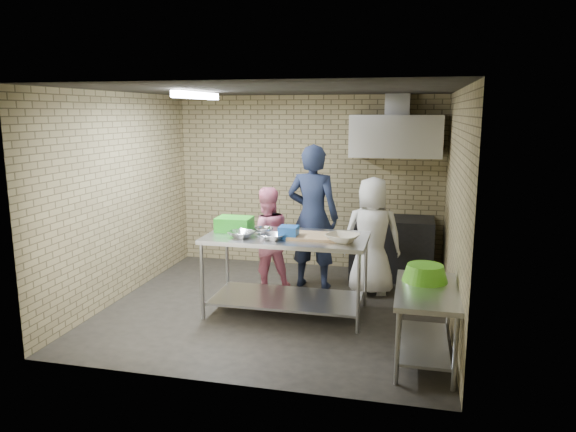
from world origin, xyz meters
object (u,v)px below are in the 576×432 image
(blue_tub, at_px, (289,232))
(bottle_green, at_px, (428,142))
(man_navy, at_px, (313,217))
(woman_white, at_px, (372,236))
(stove, at_px, (392,248))
(green_crate, at_px, (234,224))
(prep_table, at_px, (286,274))
(side_counter, at_px, (425,325))
(green_basin, at_px, (425,273))
(woman_pink, at_px, (266,239))

(blue_tub, height_order, bottle_green, bottle_green)
(man_navy, height_order, woman_white, man_navy)
(stove, height_order, green_crate, green_crate)
(prep_table, distance_m, woman_white, 1.39)
(man_navy, bearing_deg, woman_white, 178.36)
(side_counter, height_order, blue_tub, blue_tub)
(stove, height_order, green_basin, green_basin)
(side_counter, height_order, woman_white, woman_white)
(stove, bearing_deg, blue_tub, -121.13)
(green_basin, distance_m, woman_pink, 2.57)
(prep_table, height_order, woman_pink, woman_pink)
(green_crate, distance_m, man_navy, 1.26)
(blue_tub, relative_size, man_navy, 0.11)
(green_crate, relative_size, man_navy, 0.21)
(prep_table, relative_size, stove, 1.62)
(stove, xyz_separation_m, woman_white, (-0.24, -0.83, 0.35))
(green_crate, distance_m, green_basin, 2.47)
(blue_tub, height_order, man_navy, man_navy)
(stove, bearing_deg, side_counter, -80.71)
(stove, relative_size, woman_pink, 0.83)
(side_counter, relative_size, woman_pink, 0.83)
(man_navy, bearing_deg, side_counter, 132.88)
(prep_table, bearing_deg, woman_white, 45.21)
(side_counter, xyz_separation_m, bottle_green, (0.00, 2.99, 1.64))
(blue_tub, bearing_deg, side_counter, -28.49)
(green_basin, height_order, bottle_green, bottle_green)
(side_counter, bearing_deg, blue_tub, 151.51)
(prep_table, height_order, green_crate, green_crate)
(green_crate, height_order, woman_white, woman_white)
(bottle_green, height_order, woman_pink, bottle_green)
(prep_table, bearing_deg, side_counter, -30.42)
(blue_tub, bearing_deg, man_navy, 86.57)
(green_crate, xyz_separation_m, man_navy, (0.82, 0.96, -0.05))
(prep_table, height_order, blue_tub, blue_tub)
(bottle_green, xyz_separation_m, woman_pink, (-2.11, -1.25, -1.29))
(bottle_green, bearing_deg, woman_pink, -149.34)
(green_basin, xyz_separation_m, bottle_green, (0.02, 2.74, 1.18))
(side_counter, distance_m, stove, 2.79)
(prep_table, height_order, green_basin, prep_table)
(bottle_green, distance_m, man_navy, 2.06)
(prep_table, relative_size, woman_white, 1.22)
(side_counter, xyz_separation_m, blue_tub, (-1.59, 0.86, 0.67))
(green_crate, xyz_separation_m, bottle_green, (2.34, 1.91, 0.95))
(bottle_green, bearing_deg, woman_white, -122.75)
(prep_table, relative_size, side_counter, 1.62)
(green_crate, height_order, woman_pink, woman_pink)
(prep_table, bearing_deg, green_crate, 170.27)
(green_basin, relative_size, woman_white, 0.29)
(man_navy, bearing_deg, woman_pink, 33.03)
(stove, xyz_separation_m, green_basin, (0.43, -2.50, 0.38))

